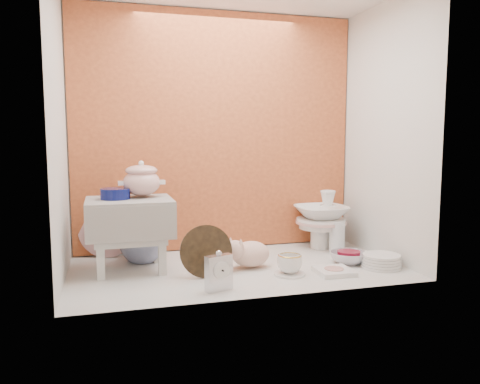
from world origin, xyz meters
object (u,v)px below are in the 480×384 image
at_px(mantel_clock, 219,271).
at_px(dinner_plate_stack, 381,261).
at_px(plush_pig, 251,254).
at_px(gold_rim_teacup, 290,263).
at_px(step_stool, 130,235).
at_px(blue_white_vase, 143,238).
at_px(crystal_bowl, 349,258).
at_px(porcelain_tower, 321,219).
at_px(soup_tureen, 142,179).
at_px(floral_platter, 107,228).

relative_size(mantel_clock, dinner_plate_stack, 0.86).
bearing_deg(plush_pig, gold_rim_teacup, -43.90).
distance_m(step_stool, blue_white_vase, 0.20).
bearing_deg(crystal_bowl, porcelain_tower, 89.00).
distance_m(mantel_clock, plush_pig, 0.42).
relative_size(step_stool, gold_rim_teacup, 3.48).
bearing_deg(dinner_plate_stack, soup_tureen, 163.73).
xyz_separation_m(soup_tureen, plush_pig, (0.57, -0.18, -0.41)).
xyz_separation_m(gold_rim_teacup, crystal_bowl, (0.41, 0.13, -0.03)).
xyz_separation_m(dinner_plate_stack, crystal_bowl, (-0.13, 0.13, -0.00)).
bearing_deg(mantel_clock, crystal_bowl, -0.51).
distance_m(plush_pig, porcelain_tower, 0.67).
bearing_deg(plush_pig, blue_white_vase, 158.91).
xyz_separation_m(soup_tureen, gold_rim_teacup, (0.72, -0.37, -0.43)).
distance_m(blue_white_vase, mantel_clock, 0.70).
bearing_deg(step_stool, soup_tureen, 37.16).
xyz_separation_m(crystal_bowl, porcelain_tower, (0.01, 0.39, 0.16)).
bearing_deg(plush_pig, step_stool, 175.83).
relative_size(soup_tureen, plush_pig, 0.90).
distance_m(plush_pig, crystal_bowl, 0.57).
xyz_separation_m(gold_rim_teacup, dinner_plate_stack, (0.54, -0.00, -0.02)).
distance_m(crystal_bowl, porcelain_tower, 0.42).
relative_size(mantel_clock, gold_rim_teacup, 1.48).
height_order(mantel_clock, dinner_plate_stack, mantel_clock).
bearing_deg(step_stool, floral_platter, 109.13).
distance_m(step_stool, soup_tureen, 0.31).
bearing_deg(soup_tureen, blue_white_vase, 87.39).
bearing_deg(dinner_plate_stack, crystal_bowl, 135.36).
distance_m(blue_white_vase, dinner_plate_stack, 1.36).
relative_size(step_stool, floral_platter, 1.29).
height_order(dinner_plate_stack, porcelain_tower, porcelain_tower).
height_order(plush_pig, porcelain_tower, porcelain_tower).
bearing_deg(step_stool, blue_white_vase, 65.74).
distance_m(mantel_clock, gold_rim_teacup, 0.44).
bearing_deg(soup_tureen, floral_platter, 124.08).
height_order(gold_rim_teacup, crystal_bowl, gold_rim_teacup).
bearing_deg(gold_rim_teacup, floral_platter, 144.60).
height_order(blue_white_vase, plush_pig, blue_white_vase).
relative_size(crystal_bowl, porcelain_tower, 0.56).
bearing_deg(dinner_plate_stack, porcelain_tower, 103.54).
xyz_separation_m(step_stool, porcelain_tower, (1.22, 0.20, -0.01)).
height_order(floral_platter, crystal_bowl, floral_platter).
bearing_deg(porcelain_tower, floral_platter, 174.09).
bearing_deg(step_stool, gold_rim_teacup, -21.84).
relative_size(mantel_clock, porcelain_tower, 0.50).
xyz_separation_m(plush_pig, gold_rim_teacup, (0.16, -0.19, -0.02)).
distance_m(blue_white_vase, plush_pig, 0.64).
distance_m(soup_tureen, mantel_clock, 0.72).
bearing_deg(blue_white_vase, mantel_clock, -64.23).
xyz_separation_m(soup_tureen, dinner_plate_stack, (1.27, -0.37, -0.46)).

